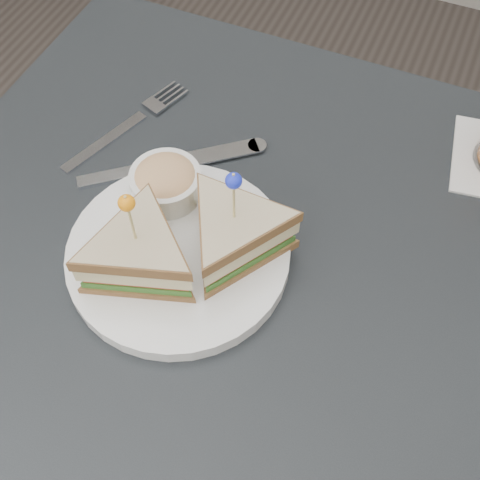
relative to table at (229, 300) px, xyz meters
name	(u,v)px	position (x,y,z in m)	size (l,w,h in m)	color
ground_plane	(234,447)	(0.00, 0.00, -0.67)	(3.50, 3.50, 0.00)	#3F3833
table	(229,300)	(0.00, 0.00, 0.00)	(0.80, 0.80, 0.75)	black
plate_meal	(183,239)	(-0.05, -0.01, 0.12)	(0.30, 0.30, 0.15)	white
cutlery_fork	(132,122)	(-0.21, 0.15, 0.08)	(0.09, 0.20, 0.01)	silver
cutlery_knife	(165,165)	(-0.13, 0.11, 0.08)	(0.20, 0.17, 0.01)	white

